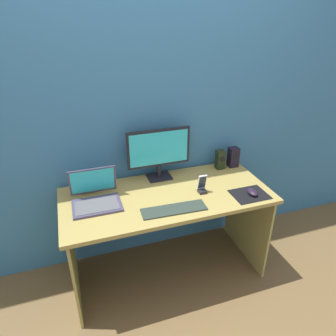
{
  "coord_description": "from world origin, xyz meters",
  "views": [
    {
      "loc": [
        -0.58,
        -1.76,
        1.9
      ],
      "look_at": [
        0.0,
        -0.02,
        0.95
      ],
      "focal_mm": 33.11,
      "sensor_mm": 36.0,
      "label": 1
    }
  ],
  "objects_px": {
    "speaker_right": "(233,157)",
    "mouse": "(252,192)",
    "speaker_near_monitor": "(220,160)",
    "laptop": "(95,197)",
    "phone_in_dock": "(202,186)",
    "keyboard_external": "(174,209)",
    "fishbowl": "(89,180)",
    "monitor": "(159,151)"
  },
  "relations": [
    {
      "from": "laptop",
      "to": "fishbowl",
      "type": "xyz_separation_m",
      "value": [
        -0.02,
        0.19,
        0.03
      ]
    },
    {
      "from": "monitor",
      "to": "laptop",
      "type": "xyz_separation_m",
      "value": [
        -0.51,
        -0.2,
        -0.17
      ]
    },
    {
      "from": "monitor",
      "to": "speaker_right",
      "type": "height_order",
      "value": "monitor"
    },
    {
      "from": "mouse",
      "to": "phone_in_dock",
      "type": "distance_m",
      "value": 0.35
    },
    {
      "from": "monitor",
      "to": "keyboard_external",
      "type": "height_order",
      "value": "monitor"
    },
    {
      "from": "laptop",
      "to": "keyboard_external",
      "type": "height_order",
      "value": "laptop"
    },
    {
      "from": "fishbowl",
      "to": "speaker_right",
      "type": "bearing_deg",
      "value": 0.11
    },
    {
      "from": "laptop",
      "to": "mouse",
      "type": "bearing_deg",
      "value": -13.11
    },
    {
      "from": "speaker_right",
      "to": "speaker_near_monitor",
      "type": "distance_m",
      "value": 0.12
    },
    {
      "from": "mouse",
      "to": "phone_in_dock",
      "type": "bearing_deg",
      "value": 157.09
    },
    {
      "from": "speaker_right",
      "to": "keyboard_external",
      "type": "distance_m",
      "value": 0.81
    },
    {
      "from": "laptop",
      "to": "phone_in_dock",
      "type": "relative_size",
      "value": 2.31
    },
    {
      "from": "monitor",
      "to": "mouse",
      "type": "xyz_separation_m",
      "value": [
        0.55,
        -0.45,
        -0.2
      ]
    },
    {
      "from": "phone_in_dock",
      "to": "laptop",
      "type": "bearing_deg",
      "value": 172.17
    },
    {
      "from": "speaker_near_monitor",
      "to": "fishbowl",
      "type": "distance_m",
      "value": 1.05
    },
    {
      "from": "fishbowl",
      "to": "mouse",
      "type": "height_order",
      "value": "fishbowl"
    },
    {
      "from": "fishbowl",
      "to": "phone_in_dock",
      "type": "relative_size",
      "value": 1.15
    },
    {
      "from": "speaker_right",
      "to": "keyboard_external",
      "type": "bearing_deg",
      "value": -146.78
    },
    {
      "from": "mouse",
      "to": "monitor",
      "type": "bearing_deg",
      "value": 142.15
    },
    {
      "from": "monitor",
      "to": "keyboard_external",
      "type": "bearing_deg",
      "value": -94.8
    },
    {
      "from": "speaker_near_monitor",
      "to": "keyboard_external",
      "type": "distance_m",
      "value": 0.71
    },
    {
      "from": "speaker_right",
      "to": "laptop",
      "type": "xyz_separation_m",
      "value": [
        -1.14,
        -0.19,
        -0.04
      ]
    },
    {
      "from": "keyboard_external",
      "to": "phone_in_dock",
      "type": "height_order",
      "value": "phone_in_dock"
    },
    {
      "from": "mouse",
      "to": "speaker_near_monitor",
      "type": "bearing_deg",
      "value": 95.1
    },
    {
      "from": "laptop",
      "to": "fishbowl",
      "type": "relative_size",
      "value": 2.02
    },
    {
      "from": "speaker_near_monitor",
      "to": "keyboard_external",
      "type": "relative_size",
      "value": 0.36
    },
    {
      "from": "speaker_near_monitor",
      "to": "laptop",
      "type": "distance_m",
      "value": 1.04
    },
    {
      "from": "speaker_right",
      "to": "monitor",
      "type": "bearing_deg",
      "value": 179.5
    },
    {
      "from": "speaker_near_monitor",
      "to": "laptop",
      "type": "height_order",
      "value": "laptop"
    },
    {
      "from": "monitor",
      "to": "speaker_right",
      "type": "relative_size",
      "value": 2.92
    },
    {
      "from": "speaker_near_monitor",
      "to": "keyboard_external",
      "type": "xyz_separation_m",
      "value": [
        -0.55,
        -0.44,
        -0.07
      ]
    },
    {
      "from": "keyboard_external",
      "to": "monitor",
      "type": "bearing_deg",
      "value": 88.06
    },
    {
      "from": "keyboard_external",
      "to": "phone_in_dock",
      "type": "distance_m",
      "value": 0.3
    },
    {
      "from": "monitor",
      "to": "speaker_near_monitor",
      "type": "relative_size",
      "value": 3.09
    },
    {
      "from": "monitor",
      "to": "phone_in_dock",
      "type": "distance_m",
      "value": 0.41
    },
    {
      "from": "fishbowl",
      "to": "phone_in_dock",
      "type": "xyz_separation_m",
      "value": [
        0.76,
        -0.29,
        -0.03
      ]
    },
    {
      "from": "keyboard_external",
      "to": "phone_in_dock",
      "type": "xyz_separation_m",
      "value": [
        0.26,
        0.15,
        0.04
      ]
    },
    {
      "from": "monitor",
      "to": "laptop",
      "type": "bearing_deg",
      "value": -158.46
    },
    {
      "from": "laptop",
      "to": "keyboard_external",
      "type": "distance_m",
      "value": 0.53
    },
    {
      "from": "speaker_right",
      "to": "mouse",
      "type": "distance_m",
      "value": 0.45
    },
    {
      "from": "speaker_right",
      "to": "mouse",
      "type": "height_order",
      "value": "speaker_right"
    },
    {
      "from": "keyboard_external",
      "to": "phone_in_dock",
      "type": "relative_size",
      "value": 3.1
    }
  ]
}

